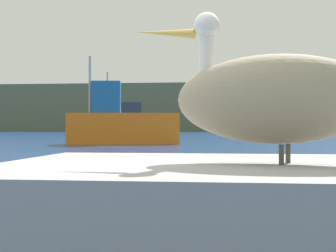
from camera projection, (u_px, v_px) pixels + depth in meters
name	position (u px, v px, depth m)	size (l,w,h in m)	color
ground_plane	(77.00, 251.00, 4.26)	(260.00, 260.00, 0.00)	navy
hillside_backdrop	(240.00, 108.00, 86.42)	(140.00, 16.86, 6.64)	#5B664C
pier_dock	(275.00, 223.00, 3.39)	(3.25, 2.28, 0.69)	#969696
pelican	(273.00, 98.00, 3.39)	(1.52, 0.83, 0.91)	gray
fishing_boat_teal	(127.00, 124.00, 46.47)	(5.17, 2.64, 5.09)	teal
fishing_boat_orange	(120.00, 123.00, 27.41)	(5.40, 2.42, 4.13)	orange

